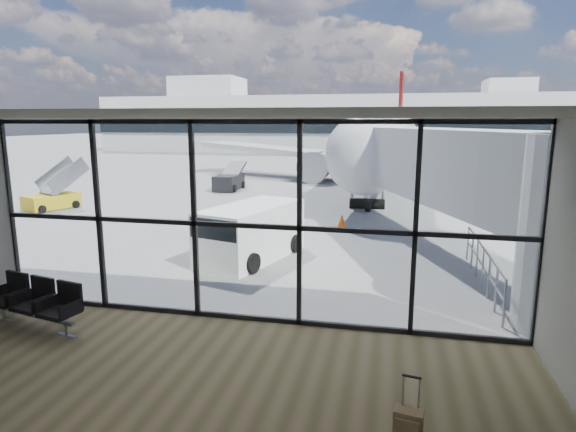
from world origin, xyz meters
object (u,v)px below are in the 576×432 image
at_px(service_van, 250,232).
at_px(mobile_stairs, 53,199).
at_px(suitcase, 408,429).
at_px(belt_loader, 229,181).
at_px(seating_row, 37,300).
at_px(airliner, 389,142).

bearing_deg(service_van, mobile_stairs, 168.66).
bearing_deg(mobile_stairs, suitcase, -17.62).
bearing_deg(belt_loader, suitcase, -66.37).
relative_size(suitcase, service_van, 0.24).
bearing_deg(service_van, seating_row, -100.24).
distance_m(suitcase, belt_loader, 26.27).
xyz_separation_m(seating_row, mobile_stairs, (-9.54, 12.76, -0.09)).
distance_m(seating_row, suitcase, 8.27).
bearing_deg(mobile_stairs, belt_loader, 76.35).
bearing_deg(seating_row, service_van, 75.33).
relative_size(suitcase, airliner, 0.03).
relative_size(seating_row, belt_loader, 0.64).
relative_size(service_van, belt_loader, 1.17).
bearing_deg(airliner, suitcase, -85.57).
height_order(suitcase, mobile_stairs, mobile_stairs).
bearing_deg(suitcase, mobile_stairs, 149.02).
height_order(seating_row, belt_loader, belt_loader).
xyz_separation_m(airliner, mobile_stairs, (-16.77, -16.70, -2.40)).
distance_m(seating_row, service_van, 6.75).
distance_m(suitcase, airliner, 32.10).
height_order(seating_row, suitcase, seating_row).
bearing_deg(suitcase, belt_loader, 124.63).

